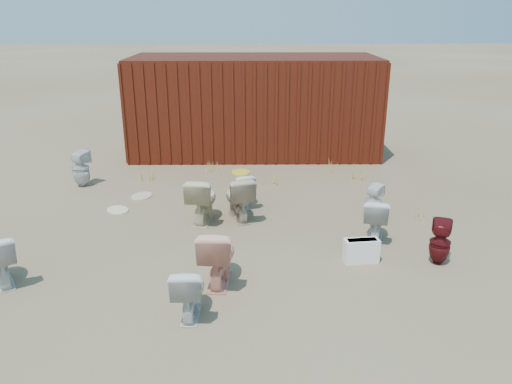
{
  "coord_description": "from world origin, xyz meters",
  "views": [
    {
      "loc": [
        -0.08,
        -7.34,
        3.44
      ],
      "look_at": [
        0.0,
        0.6,
        0.55
      ],
      "focal_mm": 35.0,
      "sensor_mm": 36.0,
      "label": 1
    }
  ],
  "objects_px": {
    "toilet_front_c": "(189,290)",
    "toilet_back_beige_left": "(238,198)",
    "loose_tank": "(361,251)",
    "toilet_back_beige_right": "(202,199)",
    "toilet_front_pink": "(218,255)",
    "toilet_back_e": "(374,201)",
    "toilet_back_a": "(81,168)",
    "toilet_back_yellowlid": "(241,190)",
    "toilet_front_e": "(376,219)",
    "toilet_front_maroon": "(440,242)",
    "shipping_container": "(254,105)"
  },
  "relations": [
    {
      "from": "toilet_front_c",
      "to": "toilet_back_beige_left",
      "type": "height_order",
      "value": "toilet_back_beige_left"
    },
    {
      "from": "toilet_back_a",
      "to": "toilet_back_beige_left",
      "type": "bearing_deg",
      "value": 178.45
    },
    {
      "from": "toilet_back_a",
      "to": "toilet_back_beige_left",
      "type": "relative_size",
      "value": 0.97
    },
    {
      "from": "shipping_container",
      "to": "toilet_front_c",
      "type": "distance_m",
      "value": 7.49
    },
    {
      "from": "toilet_front_c",
      "to": "toilet_back_beige_left",
      "type": "xyz_separation_m",
      "value": [
        0.51,
        2.94,
        0.06
      ]
    },
    {
      "from": "toilet_front_maroon",
      "to": "toilet_back_a",
      "type": "bearing_deg",
      "value": -7.56
    },
    {
      "from": "toilet_back_a",
      "to": "toilet_back_e",
      "type": "height_order",
      "value": "toilet_back_a"
    },
    {
      "from": "shipping_container",
      "to": "toilet_front_c",
      "type": "relative_size",
      "value": 8.93
    },
    {
      "from": "toilet_front_e",
      "to": "toilet_back_e",
      "type": "height_order",
      "value": "toilet_front_e"
    },
    {
      "from": "toilet_back_beige_right",
      "to": "loose_tank",
      "type": "bearing_deg",
      "value": 157.27
    },
    {
      "from": "shipping_container",
      "to": "toilet_front_maroon",
      "type": "distance_m",
      "value": 6.72
    },
    {
      "from": "toilet_back_beige_right",
      "to": "toilet_back_yellowlid",
      "type": "relative_size",
      "value": 1.24
    },
    {
      "from": "shipping_container",
      "to": "toilet_back_e",
      "type": "height_order",
      "value": "shipping_container"
    },
    {
      "from": "toilet_front_c",
      "to": "toilet_back_a",
      "type": "relative_size",
      "value": 0.88
    },
    {
      "from": "toilet_front_e",
      "to": "toilet_back_yellowlid",
      "type": "relative_size",
      "value": 1.08
    },
    {
      "from": "toilet_front_pink",
      "to": "loose_tank",
      "type": "bearing_deg",
      "value": -159.48
    },
    {
      "from": "toilet_front_e",
      "to": "toilet_back_e",
      "type": "xyz_separation_m",
      "value": [
        0.17,
        0.86,
        -0.04
      ]
    },
    {
      "from": "toilet_front_c",
      "to": "loose_tank",
      "type": "distance_m",
      "value": 2.69
    },
    {
      "from": "toilet_front_c",
      "to": "toilet_front_e",
      "type": "distance_m",
      "value": 3.42
    },
    {
      "from": "toilet_back_a",
      "to": "loose_tank",
      "type": "distance_m",
      "value": 6.13
    },
    {
      "from": "toilet_back_beige_left",
      "to": "toilet_front_maroon",
      "type": "bearing_deg",
      "value": 133.53
    },
    {
      "from": "toilet_back_beige_left",
      "to": "toilet_back_e",
      "type": "distance_m",
      "value": 2.36
    },
    {
      "from": "shipping_container",
      "to": "toilet_front_pink",
      "type": "height_order",
      "value": "shipping_container"
    },
    {
      "from": "shipping_container",
      "to": "toilet_back_yellowlid",
      "type": "xyz_separation_m",
      "value": [
        -0.27,
        -3.87,
        -0.87
      ]
    },
    {
      "from": "toilet_back_e",
      "to": "toilet_front_e",
      "type": "bearing_deg",
      "value": 116.33
    },
    {
      "from": "toilet_front_maroon",
      "to": "toilet_back_e",
      "type": "distance_m",
      "value": 1.77
    },
    {
      "from": "toilet_front_e",
      "to": "toilet_back_beige_right",
      "type": "height_order",
      "value": "toilet_back_beige_right"
    },
    {
      "from": "toilet_back_a",
      "to": "toilet_front_maroon",
      "type": "bearing_deg",
      "value": 177.75
    },
    {
      "from": "toilet_front_pink",
      "to": "toilet_back_e",
      "type": "relative_size",
      "value": 1.29
    },
    {
      "from": "toilet_front_pink",
      "to": "toilet_front_c",
      "type": "relative_size",
      "value": 1.21
    },
    {
      "from": "shipping_container",
      "to": "toilet_front_maroon",
      "type": "relative_size",
      "value": 9.08
    },
    {
      "from": "toilet_back_e",
      "to": "toilet_front_c",
      "type": "bearing_deg",
      "value": 83.34
    },
    {
      "from": "toilet_front_e",
      "to": "toilet_back_yellowlid",
      "type": "xyz_separation_m",
      "value": [
        -2.16,
        1.43,
        -0.03
      ]
    },
    {
      "from": "toilet_back_beige_left",
      "to": "toilet_back_e",
      "type": "bearing_deg",
      "value": 163.63
    },
    {
      "from": "toilet_back_beige_left",
      "to": "toilet_back_yellowlid",
      "type": "bearing_deg",
      "value": -109.69
    },
    {
      "from": "toilet_back_a",
      "to": "loose_tank",
      "type": "height_order",
      "value": "toilet_back_a"
    },
    {
      "from": "shipping_container",
      "to": "toilet_front_e",
      "type": "relative_size",
      "value": 8.54
    },
    {
      "from": "toilet_back_beige_right",
      "to": "toilet_back_yellowlid",
      "type": "bearing_deg",
      "value": -124.15
    },
    {
      "from": "toilet_front_c",
      "to": "loose_tank",
      "type": "xyz_separation_m",
      "value": [
        2.33,
        1.33,
        -0.16
      ]
    },
    {
      "from": "toilet_front_pink",
      "to": "toilet_back_yellowlid",
      "type": "height_order",
      "value": "toilet_front_pink"
    },
    {
      "from": "toilet_back_beige_right",
      "to": "toilet_back_e",
      "type": "bearing_deg",
      "value": -168.7
    },
    {
      "from": "toilet_front_c",
      "to": "loose_tank",
      "type": "relative_size",
      "value": 1.34
    },
    {
      "from": "toilet_back_a",
      "to": "loose_tank",
      "type": "bearing_deg",
      "value": 173.24
    },
    {
      "from": "shipping_container",
      "to": "toilet_back_a",
      "type": "bearing_deg",
      "value": -143.28
    },
    {
      "from": "toilet_back_a",
      "to": "toilet_back_yellowlid",
      "type": "bearing_deg",
      "value": -172.91
    },
    {
      "from": "toilet_front_c",
      "to": "loose_tank",
      "type": "height_order",
      "value": "toilet_front_c"
    },
    {
      "from": "loose_tank",
      "to": "toilet_back_beige_right",
      "type": "bearing_deg",
      "value": 141.57
    },
    {
      "from": "toilet_back_beige_left",
      "to": "loose_tank",
      "type": "xyz_separation_m",
      "value": [
        1.82,
        -1.61,
        -0.22
      ]
    },
    {
      "from": "toilet_front_c",
      "to": "toilet_back_beige_left",
      "type": "relative_size",
      "value": 0.85
    },
    {
      "from": "loose_tank",
      "to": "toilet_front_maroon",
      "type": "bearing_deg",
      "value": -9.73
    }
  ]
}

